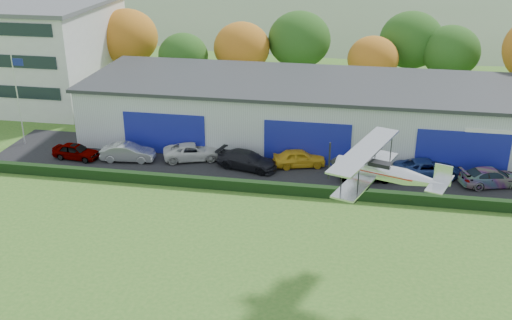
% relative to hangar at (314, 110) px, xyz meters
% --- Properties ---
extents(apron, '(48.00, 9.00, 0.05)m').
position_rel_hangar_xyz_m(apron, '(-2.00, -6.98, -2.63)').
color(apron, black).
rests_on(apron, ground).
extents(hedge, '(46.00, 0.60, 0.80)m').
position_rel_hangar_xyz_m(hedge, '(-2.00, -11.78, -2.26)').
color(hedge, black).
rests_on(hedge, ground).
extents(hangar, '(40.60, 12.60, 5.30)m').
position_rel_hangar_xyz_m(hangar, '(0.00, 0.00, 0.00)').
color(hangar, '#B2B7BC').
rests_on(hangar, ground).
extents(office_block, '(20.60, 15.60, 10.40)m').
position_rel_hangar_xyz_m(office_block, '(-33.00, 7.02, 2.56)').
color(office_block, silver).
rests_on(office_block, ground).
extents(flagpole, '(1.05, 0.10, 8.00)m').
position_rel_hangar_xyz_m(flagpole, '(-24.88, -5.98, 2.13)').
color(flagpole, silver).
rests_on(flagpole, ground).
extents(tree_belt, '(75.70, 13.22, 10.12)m').
position_rel_hangar_xyz_m(tree_belt, '(-4.15, 12.64, 2.95)').
color(tree_belt, '#3D2614').
rests_on(tree_belt, ground).
extents(distant_hills, '(430.00, 196.00, 56.00)m').
position_rel_hangar_xyz_m(distant_hills, '(-9.38, 112.02, -15.70)').
color(distant_hills, '#4C6642').
rests_on(distant_hills, ground).
extents(car_0, '(4.02, 1.95, 1.32)m').
position_rel_hangar_xyz_m(car_0, '(-18.94, -8.40, -1.95)').
color(car_0, gray).
rests_on(car_0, apron).
extents(car_1, '(4.52, 1.99, 1.44)m').
position_rel_hangar_xyz_m(car_1, '(-14.53, -8.02, -1.89)').
color(car_1, silver).
rests_on(car_1, apron).
extents(car_2, '(5.32, 3.70, 1.35)m').
position_rel_hangar_xyz_m(car_2, '(-9.34, -6.79, -1.93)').
color(car_2, silver).
rests_on(car_2, apron).
extents(car_3, '(5.28, 3.16, 1.43)m').
position_rel_hangar_xyz_m(car_3, '(-4.57, -7.85, -1.89)').
color(car_3, black).
rests_on(car_3, apron).
extents(car_4, '(4.52, 2.84, 1.43)m').
position_rel_hangar_xyz_m(car_4, '(-0.53, -6.67, -1.89)').
color(car_4, gold).
rests_on(car_4, apron).
extents(car_5, '(4.56, 2.34, 1.43)m').
position_rel_hangar_xyz_m(car_5, '(4.92, -8.42, -1.89)').
color(car_5, gray).
rests_on(car_5, apron).
extents(car_6, '(5.54, 3.60, 1.42)m').
position_rel_hangar_xyz_m(car_6, '(9.42, -6.99, -1.90)').
color(car_6, navy).
rests_on(car_6, apron).
extents(car_7, '(5.15, 3.25, 1.39)m').
position_rel_hangar_xyz_m(car_7, '(14.06, -7.75, -1.91)').
color(car_7, gray).
rests_on(car_7, apron).
extents(biplane, '(6.78, 7.63, 2.88)m').
position_rel_hangar_xyz_m(biplane, '(5.34, -20.93, 3.72)').
color(biplane, silver).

